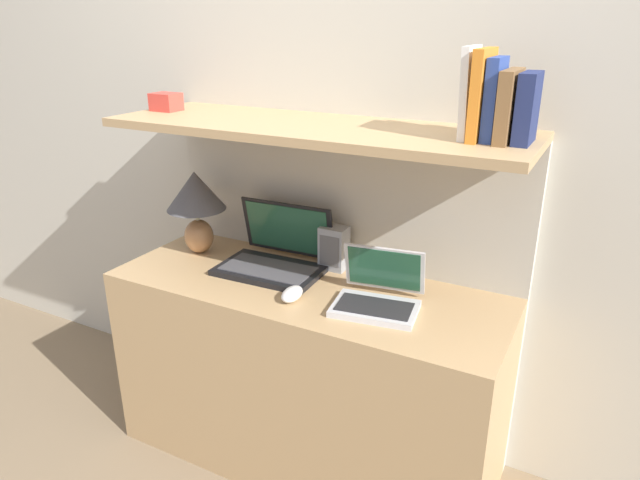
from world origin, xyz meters
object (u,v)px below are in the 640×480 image
object	(u,v)px
laptop_large	(276,256)
book_white	(470,93)
book_brown	(509,106)
table_lamp	(196,199)
book_navy	(527,108)
book_orange	(482,95)
laptop_small	(378,295)
book_blue	(494,99)
shelf_gadget	(166,102)
computer_mouse	(292,294)
router_box	(334,248)

from	to	relation	value
laptop_large	book_white	world-z (taller)	book_white
book_brown	book_white	world-z (taller)	book_white
table_lamp	book_navy	size ratio (longest dim) A/B	1.75
book_navy	book_orange	size ratio (longest dim) A/B	0.77
laptop_small	book_blue	bearing A→B (deg)	17.49
laptop_small	book_navy	xyz separation A→B (m)	(0.36, 0.09, 0.59)
shelf_gadget	book_orange	bearing A→B (deg)	0.00
table_lamp	laptop_small	bearing A→B (deg)	-7.08
book_brown	book_blue	distance (m)	0.04
table_lamp	book_navy	distance (m)	1.23
laptop_large	laptop_small	bearing A→B (deg)	-12.94
computer_mouse	book_orange	distance (m)	0.84
computer_mouse	book_brown	xyz separation A→B (m)	(0.58, 0.17, 0.62)
shelf_gadget	table_lamp	bearing A→B (deg)	6.96
book_blue	computer_mouse	bearing A→B (deg)	-162.38
book_blue	table_lamp	bearing A→B (deg)	179.39
laptop_large	router_box	size ratio (longest dim) A/B	2.38
book_blue	shelf_gadget	xyz separation A→B (m)	(-1.16, 0.00, -0.08)
router_box	book_orange	size ratio (longest dim) A/B	0.66
laptop_small	book_brown	world-z (taller)	book_brown
book_orange	laptop_small	bearing A→B (deg)	-160.21
table_lamp	computer_mouse	bearing A→B (deg)	-19.18
book_brown	book_navy	bearing A→B (deg)	0.00
book_navy	book_blue	size ratio (longest dim) A/B	0.84
book_navy	book_white	bearing A→B (deg)	180.00
laptop_small	book_orange	world-z (taller)	book_orange
book_brown	computer_mouse	bearing A→B (deg)	-163.52
table_lamp	book_brown	xyz separation A→B (m)	(1.11, -0.01, 0.42)
laptop_large	book_brown	world-z (taller)	book_brown
computer_mouse	book_brown	size ratio (longest dim) A/B	0.59
laptop_small	book_white	distance (m)	0.66
table_lamp	computer_mouse	distance (m)	0.59
computer_mouse	book_navy	bearing A→B (deg)	15.29
router_box	shelf_gadget	size ratio (longest dim) A/B	1.63
computer_mouse	book_navy	world-z (taller)	book_navy
computer_mouse	router_box	world-z (taller)	router_box
router_box	shelf_gadget	xyz separation A→B (m)	(-0.63, -0.12, 0.49)
book_brown	book_white	xyz separation A→B (m)	(-0.11, 0.00, 0.03)
laptop_large	book_white	xyz separation A→B (m)	(0.65, -0.02, 0.62)
computer_mouse	shelf_gadget	size ratio (longest dim) A/B	1.13
laptop_large	book_orange	distance (m)	0.92
laptop_large	book_orange	xyz separation A→B (m)	(0.69, -0.02, 0.61)
router_box	book_white	world-z (taller)	book_white
laptop_small	shelf_gadget	xyz separation A→B (m)	(-0.88, 0.09, 0.53)
book_brown	book_orange	size ratio (longest dim) A/B	0.79
computer_mouse	book_orange	bearing A→B (deg)	18.73
book_white	book_brown	bearing A→B (deg)	0.00
shelf_gadget	laptop_large	bearing A→B (deg)	1.97
laptop_large	book_white	distance (m)	0.90
computer_mouse	book_navy	xyz separation A→B (m)	(0.63, 0.17, 0.61)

